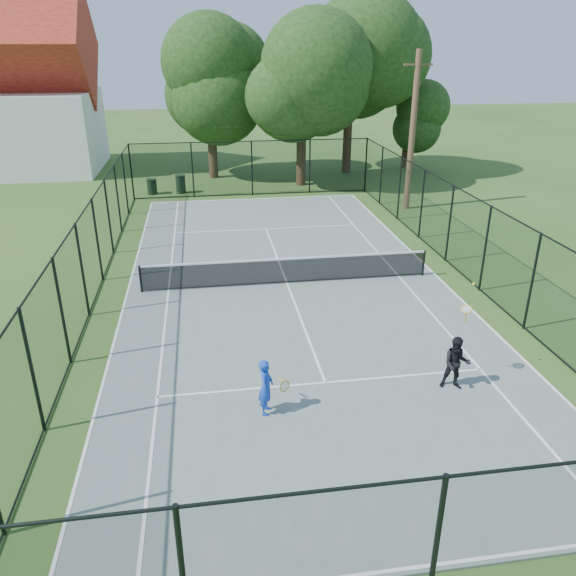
{
  "coord_description": "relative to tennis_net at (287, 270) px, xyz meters",
  "views": [
    {
      "loc": [
        -2.71,
        -17.99,
        7.81
      ],
      "look_at": [
        -0.43,
        -3.0,
        1.2
      ],
      "focal_mm": 35.0,
      "sensor_mm": 36.0,
      "label": 1
    }
  ],
  "objects": [
    {
      "name": "ground",
      "position": [
        0.0,
        0.0,
        -0.58
      ],
      "size": [
        120.0,
        120.0,
        0.0
      ],
      "primitive_type": "plane",
      "color": "#2C4B1A"
    },
    {
      "name": "tennis_court",
      "position": [
        0.0,
        0.0,
        -0.55
      ],
      "size": [
        11.0,
        24.0,
        0.06
      ],
      "primitive_type": "cube",
      "color": "slate",
      "rests_on": "ground"
    },
    {
      "name": "tennis_net",
      "position": [
        0.0,
        0.0,
        0.0
      ],
      "size": [
        10.08,
        0.08,
        0.95
      ],
      "color": "black",
      "rests_on": "tennis_court"
    },
    {
      "name": "fence",
      "position": [
        0.0,
        0.0,
        0.92
      ],
      "size": [
        13.1,
        26.1,
        3.0
      ],
      "color": "black",
      "rests_on": "ground"
    },
    {
      "name": "tree_near_left",
      "position": [
        -2.01,
        17.9,
        4.94
      ],
      "size": [
        6.87,
        6.87,
        8.96
      ],
      "color": "#332114",
      "rests_on": "ground"
    },
    {
      "name": "tree_near_mid",
      "position": [
        3.12,
        15.07,
        4.5
      ],
      "size": [
        6.3,
        6.3,
        8.24
      ],
      "color": "#332114",
      "rests_on": "ground"
    },
    {
      "name": "tree_near_right",
      "position": [
        6.69,
        18.16,
        5.34
      ],
      "size": [
        6.74,
        6.74,
        9.3
      ],
      "color": "#332114",
      "rests_on": "ground"
    },
    {
      "name": "tree_far_right",
      "position": [
        11.13,
        19.17,
        2.48
      ],
      "size": [
        3.75,
        3.75,
        4.95
      ],
      "color": "#332114",
      "rests_on": "ground"
    },
    {
      "name": "trash_bin_left",
      "position": [
        -5.59,
        14.06,
        -0.14
      ],
      "size": [
        0.58,
        0.58,
        0.86
      ],
      "color": "black",
      "rests_on": "ground"
    },
    {
      "name": "trash_bin_right",
      "position": [
        -3.98,
        14.06,
        -0.06
      ],
      "size": [
        0.58,
        0.58,
        1.03
      ],
      "color": "black",
      "rests_on": "ground"
    },
    {
      "name": "utility_pole",
      "position": [
        7.58,
        9.0,
        3.29
      ],
      "size": [
        1.4,
        0.3,
        7.61
      ],
      "color": "#4C3823",
      "rests_on": "ground"
    },
    {
      "name": "player_blue",
      "position": [
        -1.59,
        -7.37,
        0.16
      ],
      "size": [
        0.81,
        0.56,
        1.36
      ],
      "color": "#1540B8",
      "rests_on": "tennis_court"
    },
    {
      "name": "player_black",
      "position": [
        3.06,
        -7.08,
        0.17
      ],
      "size": [
        0.87,
        0.91,
        2.55
      ],
      "color": "black",
      "rests_on": "tennis_court"
    }
  ]
}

